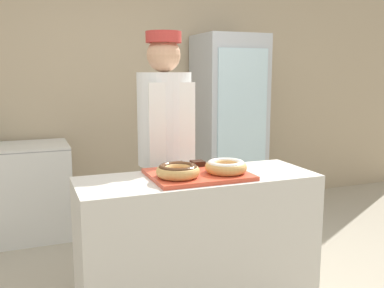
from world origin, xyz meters
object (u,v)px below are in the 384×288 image
at_px(serving_tray, 198,174).
at_px(brownie_back_left, 178,165).
at_px(baker_person, 165,152).
at_px(chest_freezer, 17,192).
at_px(donut_light_glaze, 226,166).
at_px(brownie_back_right, 198,163).
at_px(beverage_fridge, 228,125).
at_px(donut_chocolate_glaze, 178,170).

bearing_deg(serving_tray, brownie_back_left, 111.03).
xyz_separation_m(brownie_back_left, baker_person, (0.03, 0.35, 0.02)).
xyz_separation_m(baker_person, chest_freezer, (-1.01, 1.24, -0.51)).
relative_size(donut_light_glaze, chest_freezer, 0.27).
bearing_deg(baker_person, brownie_back_right, -73.46).
bearing_deg(baker_person, serving_tray, -85.87).
bearing_deg(beverage_fridge, baker_person, -131.76).
bearing_deg(beverage_fridge, serving_tray, -121.11).
distance_m(brownie_back_left, brownie_back_right, 0.13).
height_order(beverage_fridge, chest_freezer, beverage_fridge).
height_order(serving_tray, donut_light_glaze, donut_light_glaze).
bearing_deg(donut_light_glaze, brownie_back_left, 132.15).
height_order(brownie_back_left, baker_person, baker_person).
xyz_separation_m(serving_tray, baker_person, (-0.04, 0.53, 0.04)).
height_order(brownie_back_right, baker_person, baker_person).
xyz_separation_m(donut_chocolate_glaze, brownie_back_left, (0.08, 0.24, -0.02)).
height_order(donut_chocolate_glaze, brownie_back_left, donut_chocolate_glaze).
relative_size(donut_light_glaze, brownie_back_left, 3.16).
bearing_deg(chest_freezer, brownie_back_right, -54.90).
height_order(donut_chocolate_glaze, baker_person, baker_person).
distance_m(serving_tray, donut_light_glaze, 0.17).
xyz_separation_m(donut_light_glaze, brownie_back_right, (-0.08, 0.24, -0.02)).
relative_size(donut_chocolate_glaze, brownie_back_left, 3.16).
bearing_deg(chest_freezer, beverage_fridge, -0.18).
bearing_deg(donut_light_glaze, brownie_back_right, 109.28).
xyz_separation_m(brownie_back_right, chest_freezer, (-1.12, 1.59, -0.49)).
height_order(donut_light_glaze, beverage_fridge, beverage_fridge).
bearing_deg(serving_tray, beverage_fridge, 58.89).
distance_m(donut_light_glaze, brownie_back_left, 0.33).
bearing_deg(baker_person, donut_light_glaze, -72.34).
bearing_deg(serving_tray, donut_chocolate_glaze, -156.12).
xyz_separation_m(beverage_fridge, chest_freezer, (-2.11, 0.01, -0.51)).
distance_m(serving_tray, donut_chocolate_glaze, 0.17).
distance_m(brownie_back_right, chest_freezer, 2.00).
relative_size(baker_person, beverage_fridge, 0.94).
distance_m(serving_tray, beverage_fridge, 2.05).
height_order(baker_person, beverage_fridge, beverage_fridge).
bearing_deg(chest_freezer, serving_tray, -59.22).
xyz_separation_m(donut_chocolate_glaze, baker_person, (0.11, 0.59, -0.01)).
height_order(serving_tray, brownie_back_right, brownie_back_right).
height_order(donut_chocolate_glaze, beverage_fridge, beverage_fridge).
bearing_deg(brownie_back_left, beverage_fridge, 54.55).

